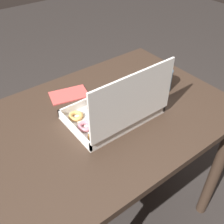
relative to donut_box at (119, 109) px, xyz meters
name	(u,v)px	position (x,y,z in m)	size (l,w,h in m)	color
ground_plane	(105,217)	(0.05, -0.05, -0.83)	(8.00, 8.00, 0.00)	#2D2826
dining_table	(102,139)	(0.05, -0.05, -0.18)	(1.08, 0.72, 0.78)	#38281E
donut_box	(119,109)	(0.00, 0.00, 0.00)	(0.36, 0.24, 0.25)	silver
coffee_mug	(163,79)	(-0.28, -0.04, 0.00)	(0.08, 0.08, 0.10)	teal
paper_napkin	(69,95)	(0.08, -0.26, -0.05)	(0.18, 0.14, 0.01)	#CC4C47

